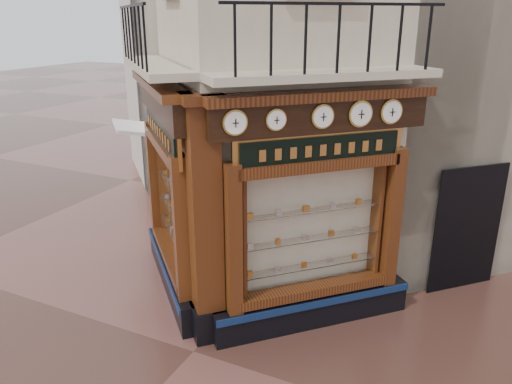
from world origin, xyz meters
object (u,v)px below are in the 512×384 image
Objects in this scene: signboard_right at (321,149)px; clock_e at (391,112)px; clock_c at (323,116)px; clock_b at (276,120)px; awning at (142,230)px; corner_pilaster at (206,227)px; clock_d at (360,114)px; signboard_left at (162,131)px; clock_a at (235,123)px.

clock_e is at bearing -5.70° from signboard_right.
clock_c is 0.18× the size of signboard_right.
awning is at bearing 105.81° from clock_b.
corner_pilaster is at bearing 165.86° from clock_c.
corner_pilaster reaches higher than clock_d.
clock_e reaches higher than awning.
clock_d reaches higher than awning.
signboard_right is (5.18, -1.99, 3.10)m from awning.
clock_b is at bearing -180.00° from clock_e.
clock_c is (1.50, 0.90, 1.67)m from corner_pilaster.
clock_d reaches higher than signboard_right.
awning is (-4.70, 2.63, -3.62)m from clock_b.
clock_d is at bearing -129.54° from signboard_left.
clock_a is at bearing 180.00° from clock_d.
clock_a is 0.16× the size of signboard_left.
signboard_right is (-0.86, -0.71, -0.52)m from clock_e.
clock_e reaches higher than signboard_right.
corner_pilaster is at bearing 169.57° from clock_d.
signboard_left is at bearing 132.73° from clock_c.
clock_e reaches higher than clock_c.
clock_c is at bearing -116.64° from signboard_right.
signboard_right is (-0.48, -0.33, -0.52)m from clock_d.
clock_a is at bearing 180.00° from clock_b.
clock_b is 0.14× the size of signboard_left.
clock_a is 0.18× the size of signboard_right.
awning is (-6.04, 1.29, -3.62)m from clock_e.
clock_a is 1.33m from clock_c.
clock_a is 0.90× the size of clock_d.
corner_pilaster reaches higher than awning.
clock_a reaches higher than signboard_left.
clock_e is at bearing 0.00° from clock_a.
clock_b is 1.89m from clock_e.
signboard_left reaches higher than signboard_right.
signboard_left reaches higher than awning.
awning is 6.35m from signboard_right.
corner_pilaster is 3.34m from clock_e.
clock_d reaches higher than clock_b.
clock_e is 0.19× the size of signboard_right.
clock_c is 0.95× the size of clock_e.
clock_d is at bearing -0.00° from clock_c.
clock_e is at bearing 0.00° from clock_d.
clock_b is at bearing -180.00° from clock_c.
signboard_right is at bearing 4.56° from clock_a.
signboard_right is at bearing 169.04° from clock_d.
awning is at bearing 122.96° from clock_e.
corner_pilaster is 2.89m from clock_d.
clock_a is at bearing -49.67° from corner_pilaster.
corner_pilaster is 5.16m from awning.
signboard_left is at bearing 100.25° from corner_pilaster.
clock_a reaches higher than awning.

